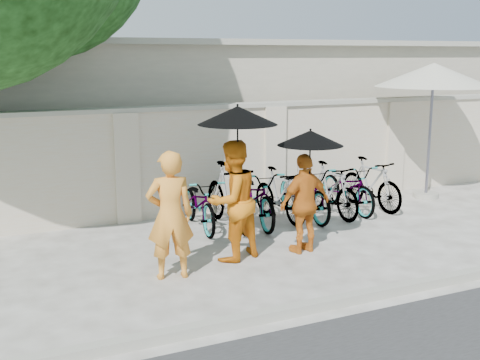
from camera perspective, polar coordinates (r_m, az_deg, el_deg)
name	(u,v)px	position (r m, az deg, el deg)	size (l,w,h in m)	color
ground	(250,266)	(8.79, 1.00, -8.20)	(80.00, 80.00, 0.00)	silver
kerb	(312,306)	(7.39, 6.87, -11.81)	(40.00, 0.16, 0.12)	#9D9C8E
compound_wall	(226,159)	(11.76, -1.37, 1.98)	(20.00, 0.30, 2.00)	beige
building_behind	(202,110)	(15.55, -3.58, 6.60)	(14.00, 6.00, 3.20)	#B9B19A
monk_left	(170,215)	(8.17, -6.65, -3.33)	(0.65, 0.42, 1.77)	orange
monk_center	(232,201)	(8.85, -0.73, -1.97)	(0.87, 0.68, 1.80)	orange
parasol_center	(238,115)	(8.58, -0.23, 6.15)	(1.15, 1.15, 1.28)	black
monk_right	(305,203)	(9.26, 6.17, -2.22)	(0.91, 0.38, 1.55)	orange
parasol_right	(310,138)	(9.01, 6.69, 3.98)	(0.99, 0.99, 1.03)	black
patio_umbrella	(433,76)	(13.18, 17.87, 9.33)	(2.93, 2.93, 2.84)	#9D9C8E
bike_0	(200,203)	(10.52, -3.86, -2.21)	(0.62, 1.77, 0.93)	slate
bike_1	(229,196)	(10.57, -1.04, -1.51)	(0.54, 1.90, 1.14)	slate
bike_2	(256,197)	(10.79, 1.48, -1.58)	(0.68, 1.94, 1.02)	slate
bike_3	(280,195)	(11.05, 3.79, -1.40)	(0.46, 1.62, 0.97)	slate
bike_4	(305,192)	(11.27, 6.15, -1.10)	(0.67, 1.91, 1.00)	slate
bike_5	(331,190)	(11.46, 8.59, -0.91)	(0.48, 1.69, 1.02)	slate
bike_6	(348,187)	(11.89, 10.21, -0.68)	(0.63, 1.80, 0.95)	slate
bike_7	(371,184)	(12.15, 12.30, -0.34)	(0.48, 1.69, 1.01)	slate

